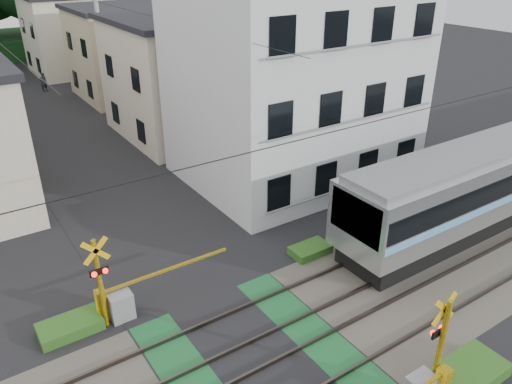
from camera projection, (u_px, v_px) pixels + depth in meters
ground at (255, 356)px, 13.96m from camera, size 120.00×120.00×0.00m
track_bed at (255, 355)px, 13.94m from camera, size 120.00×120.00×0.14m
crossing_signal_near at (425, 383)px, 12.21m from camera, size 4.74×0.65×3.09m
crossing_signal_far at (117, 300)px, 15.07m from camera, size 4.74×0.65×3.09m
apartment_block at (294, 81)px, 23.19m from camera, size 10.20×8.36×9.30m
houses_row at (34, 68)px, 31.92m from camera, size 22.07×31.35×6.80m
catenary at (416, 186)px, 15.33m from camera, size 60.00×5.04×7.00m
utility_poles at (19, 66)px, 28.73m from camera, size 7.90×42.00×8.00m
pedestrian at (43, 82)px, 38.74m from camera, size 0.62×0.47×1.51m
weed_patches at (306, 329)px, 14.68m from camera, size 10.25×8.80×0.40m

